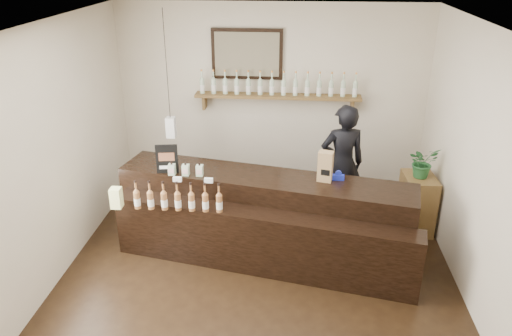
{
  "coord_description": "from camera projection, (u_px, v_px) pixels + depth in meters",
  "views": [
    {
      "loc": [
        0.39,
        -4.64,
        3.48
      ],
      "look_at": [
        -0.07,
        0.7,
        1.09
      ],
      "focal_mm": 35.0,
      "sensor_mm": 36.0,
      "label": 1
    }
  ],
  "objects": [
    {
      "name": "room_shell",
      "position": [
        257.0,
        141.0,
        4.98
      ],
      "size": [
        5.0,
        5.0,
        5.0
      ],
      "color": "beige",
      "rests_on": "ground"
    },
    {
      "name": "potted_plant",
      "position": [
        423.0,
        162.0,
        6.31
      ],
      "size": [
        0.47,
        0.44,
        0.41
      ],
      "primitive_type": "imported",
      "rotation": [
        0.0,
        0.0,
        0.45
      ],
      "color": "#255E2D",
      "rests_on": "side_cabinet"
    },
    {
      "name": "side_cabinet",
      "position": [
        417.0,
        204.0,
        6.55
      ],
      "size": [
        0.42,
        0.56,
        0.78
      ],
      "color": "brown",
      "rests_on": "ground"
    },
    {
      "name": "paper_bag",
      "position": [
        325.0,
        166.0,
        5.72
      ],
      "size": [
        0.19,
        0.16,
        0.36
      ],
      "color": "#A2764E",
      "rests_on": "counter"
    },
    {
      "name": "ground",
      "position": [
        257.0,
        281.0,
        5.67
      ],
      "size": [
        5.0,
        5.0,
        0.0
      ],
      "primitive_type": "plane",
      "color": "black",
      "rests_on": "ground"
    },
    {
      "name": "tape_dispenser",
      "position": [
        338.0,
        176.0,
        5.79
      ],
      "size": [
        0.14,
        0.06,
        0.12
      ],
      "color": "#1C2CC6",
      "rests_on": "counter"
    },
    {
      "name": "promo_sign",
      "position": [
        167.0,
        159.0,
        5.92
      ],
      "size": [
        0.26,
        0.06,
        0.36
      ],
      "color": "black",
      "rests_on": "counter"
    },
    {
      "name": "shopkeeper",
      "position": [
        343.0,
        156.0,
        6.63
      ],
      "size": [
        0.75,
        0.57,
        1.86
      ],
      "primitive_type": "imported",
      "rotation": [
        0.0,
        0.0,
        3.35
      ],
      "color": "black",
      "rests_on": "ground"
    },
    {
      "name": "back_wall_decor",
      "position": [
        261.0,
        79.0,
        7.13
      ],
      "size": [
        2.66,
        0.96,
        1.69
      ],
      "color": "brown",
      "rests_on": "ground"
    },
    {
      "name": "counter",
      "position": [
        263.0,
        220.0,
        6.0
      ],
      "size": [
        3.61,
        1.65,
        1.16
      ],
      "color": "black",
      "rests_on": "ground"
    }
  ]
}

